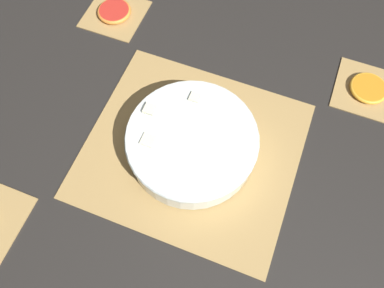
# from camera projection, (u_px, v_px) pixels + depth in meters

# --- Properties ---
(ground_plane) EXTENTS (6.00, 6.00, 0.00)m
(ground_plane) POSITION_uv_depth(u_px,v_px,m) (192.00, 150.00, 0.85)
(ground_plane) COLOR black
(bamboo_mat_center) EXTENTS (0.47, 0.43, 0.01)m
(bamboo_mat_center) POSITION_uv_depth(u_px,v_px,m) (192.00, 149.00, 0.85)
(bamboo_mat_center) COLOR #A8844C
(bamboo_mat_center) RESTS_ON ground_plane
(coaster_mat_near_left) EXTENTS (0.15, 0.15, 0.01)m
(coaster_mat_near_left) POSITION_uv_depth(u_px,v_px,m) (367.00, 90.00, 0.91)
(coaster_mat_near_left) COLOR #A8844C
(coaster_mat_near_left) RESTS_ON ground_plane
(coaster_mat_near_right) EXTENTS (0.15, 0.15, 0.01)m
(coaster_mat_near_right) POSITION_uv_depth(u_px,v_px,m) (115.00, 14.00, 1.02)
(coaster_mat_near_right) COLOR #A8844C
(coaster_mat_near_right) RESTS_ON ground_plane
(fruit_salad_bowl) EXTENTS (0.29, 0.29, 0.07)m
(fruit_salad_bowl) POSITION_uv_depth(u_px,v_px,m) (192.00, 142.00, 0.81)
(fruit_salad_bowl) COLOR silver
(fruit_salad_bowl) RESTS_ON bamboo_mat_center
(orange_slice_whole) EXTENTS (0.09, 0.09, 0.01)m
(orange_slice_whole) POSITION_uv_depth(u_px,v_px,m) (369.00, 88.00, 0.91)
(orange_slice_whole) COLOR orange
(orange_slice_whole) RESTS_ON coaster_mat_near_left
(grapefruit_slice) EXTENTS (0.09, 0.09, 0.01)m
(grapefruit_slice) POSITION_uv_depth(u_px,v_px,m) (114.00, 11.00, 1.01)
(grapefruit_slice) COLOR red
(grapefruit_slice) RESTS_ON coaster_mat_near_right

